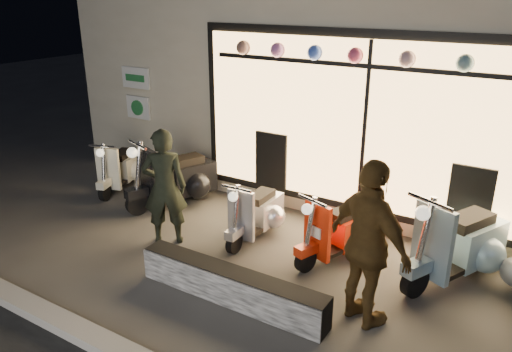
{
  "coord_description": "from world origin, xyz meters",
  "views": [
    {
      "loc": [
        3.07,
        -4.65,
        3.38
      ],
      "look_at": [
        -0.18,
        0.6,
        1.05
      ],
      "focal_mm": 35.0,
      "sensor_mm": 36.0,
      "label": 1
    }
  ],
  "objects": [
    {
      "name": "ground",
      "position": [
        0.0,
        0.0,
        0.0
      ],
      "size": [
        40.0,
        40.0,
        0.0
      ],
      "primitive_type": "plane",
      "color": "#383533",
      "rests_on": "ground"
    },
    {
      "name": "shop_building",
      "position": [
        0.0,
        4.98,
        2.1
      ],
      "size": [
        10.2,
        6.23,
        4.2
      ],
      "color": "beige",
      "rests_on": "ground"
    },
    {
      "name": "graffiti_barrier",
      "position": [
        0.27,
        -0.65,
        0.2
      ],
      "size": [
        2.38,
        0.28,
        0.4
      ],
      "primitive_type": "cube",
      "color": "black",
      "rests_on": "ground"
    },
    {
      "name": "scooter_silver",
      "position": [
        -0.35,
        0.95,
        0.36
      ],
      "size": [
        0.4,
        1.25,
        0.9
      ],
      "rotation": [
        0.0,
        0.0,
        0.02
      ],
      "color": "black",
      "rests_on": "ground"
    },
    {
      "name": "scooter_red",
      "position": [
        0.93,
        1.01,
        0.38
      ],
      "size": [
        0.71,
        1.3,
        0.94
      ],
      "rotation": [
        0.0,
        0.0,
        -0.34
      ],
      "color": "black",
      "rests_on": "ground"
    },
    {
      "name": "scooter_black",
      "position": [
        -2.04,
        1.26,
        0.45
      ],
      "size": [
        0.87,
        1.55,
        1.12
      ],
      "rotation": [
        0.0,
        0.0,
        -0.37
      ],
      "color": "black",
      "rests_on": "ground"
    },
    {
      "name": "scooter_cream",
      "position": [
        -3.42,
        1.25,
        0.37
      ],
      "size": [
        0.69,
        1.28,
        0.92
      ],
      "rotation": [
        0.0,
        0.0,
        0.33
      ],
      "color": "black",
      "rests_on": "ground"
    },
    {
      "name": "scooter_blue",
      "position": [
        2.37,
        1.31,
        0.46
      ],
      "size": [
        0.96,
        1.57,
        1.15
      ],
      "rotation": [
        0.0,
        0.0,
        -0.44
      ],
      "color": "black",
      "rests_on": "ground"
    },
    {
      "name": "man",
      "position": [
        -1.33,
        0.07,
        0.83
      ],
      "size": [
        0.72,
        0.67,
        1.66
      ],
      "primitive_type": "imported",
      "rotation": [
        0.0,
        0.0,
        3.77
      ],
      "color": "black",
      "rests_on": "ground"
    },
    {
      "name": "woman",
      "position": [
        1.68,
        -0.2,
        0.92
      ],
      "size": [
        1.16,
        0.88,
        1.84
      ],
      "primitive_type": "imported",
      "rotation": [
        0.0,
        0.0,
        2.68
      ],
      "color": "brown",
      "rests_on": "ground"
    }
  ]
}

